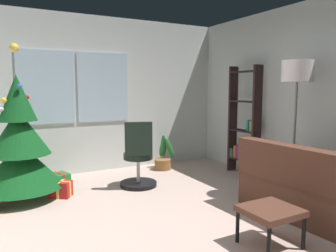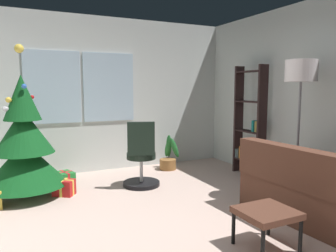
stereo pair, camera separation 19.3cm
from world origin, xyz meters
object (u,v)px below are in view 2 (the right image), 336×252
(office_chair, at_px, (141,161))
(potted_plant, at_px, (169,157))
(footstool, at_px, (267,215))
(bookshelf, at_px, (250,129))
(gift_box_red, at_px, (64,188))
(gift_box_green, at_px, (65,176))
(floor_lamp, at_px, (301,79))
(holiday_tree, at_px, (24,146))

(office_chair, relative_size, potted_plant, 1.59)
(footstool, height_order, office_chair, office_chair)
(bookshelf, distance_m, potted_plant, 1.55)
(gift_box_red, bearing_deg, gift_box_green, 81.13)
(footstool, relative_size, bookshelf, 0.27)
(footstool, relative_size, gift_box_green, 1.41)
(footstool, distance_m, floor_lamp, 2.01)
(bookshelf, bearing_deg, footstool, -126.16)
(office_chair, xyz_separation_m, floor_lamp, (1.66, -1.43, 1.21))
(office_chair, distance_m, bookshelf, 1.95)
(floor_lamp, bearing_deg, gift_box_green, 139.69)
(office_chair, bearing_deg, potted_plant, 43.33)
(office_chair, bearing_deg, bookshelf, -5.26)
(floor_lamp, bearing_deg, bookshelf, 79.17)
(office_chair, relative_size, floor_lamp, 0.54)
(holiday_tree, relative_size, gift_box_red, 6.16)
(office_chair, distance_m, floor_lamp, 2.50)
(potted_plant, bearing_deg, bookshelf, -43.06)
(potted_plant, bearing_deg, gift_box_red, -160.34)
(gift_box_green, height_order, bookshelf, bookshelf)
(gift_box_green, bearing_deg, gift_box_red, -98.87)
(footstool, relative_size, office_chair, 0.50)
(footstool, bearing_deg, holiday_tree, 127.39)
(holiday_tree, distance_m, potted_plant, 2.55)
(footstool, distance_m, office_chair, 2.31)
(gift_box_green, bearing_deg, office_chair, -39.77)
(office_chair, relative_size, bookshelf, 0.54)
(footstool, xyz_separation_m, floor_lamp, (1.30, 0.85, 1.28))
(gift_box_red, relative_size, potted_plant, 0.53)
(gift_box_green, distance_m, bookshelf, 3.16)
(gift_box_green, xyz_separation_m, bookshelf, (2.90, -1.01, 0.73))
(holiday_tree, xyz_separation_m, gift_box_green, (0.59, 0.56, -0.63))
(holiday_tree, bearing_deg, floor_lamp, -27.66)
(floor_lamp, bearing_deg, gift_box_red, 151.19)
(floor_lamp, relative_size, potted_plant, 2.93)
(bookshelf, bearing_deg, potted_plant, 136.94)
(gift_box_red, bearing_deg, bookshelf, -5.24)
(footstool, xyz_separation_m, office_chair, (-0.36, 2.28, 0.07))
(holiday_tree, relative_size, gift_box_green, 5.78)
(gift_box_red, bearing_deg, holiday_tree, 159.58)
(bookshelf, height_order, floor_lamp, bookshelf)
(gift_box_green, bearing_deg, footstool, -66.29)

